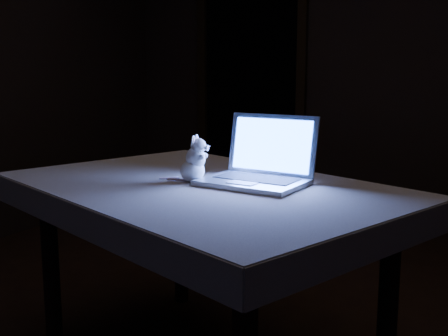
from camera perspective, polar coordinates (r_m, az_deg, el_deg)
The scene contains 6 objects.
back_wall at distance 4.70m, azimuth 15.11°, elevation 10.51°, with size 4.50×0.04×2.60m, color black.
doorway at distance 5.08m, azimuth 2.73°, elevation 8.12°, with size 1.06×0.36×2.13m, color black, non-canonical shape.
table at distance 2.32m, azimuth -2.15°, elevation -11.31°, with size 1.46×0.94×0.78m, color black, non-canonical shape.
tablecloth at distance 2.26m, azimuth -2.51°, elevation -2.76°, with size 1.57×1.05×0.11m, color beige, non-canonical shape.
laptop at distance 2.16m, azimuth 2.93°, elevation 1.72°, with size 0.39×0.34×0.27m, color #B0B1B5, non-canonical shape.
plush_mouse at distance 2.23m, azimuth -3.23°, elevation 0.94°, with size 0.14×0.14×0.19m, color white, non-canonical shape.
Camera 1 is at (1.12, -2.06, 1.24)m, focal length 45.00 mm.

